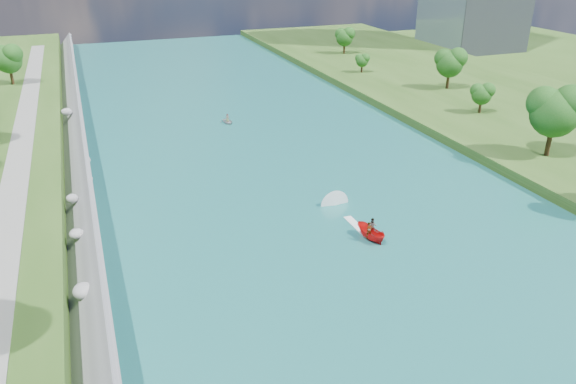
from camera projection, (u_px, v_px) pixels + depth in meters
name	position (u px, v px, depth m)	size (l,w,h in m)	color
ground	(371.00, 269.00, 54.40)	(260.00, 260.00, 0.00)	#2D5119
river_water	(296.00, 189.00, 71.40)	(55.00, 240.00, 0.10)	#1B6964
riprap_bank	(80.00, 210.00, 61.98)	(3.73, 236.00, 4.34)	slate
riverside_path	(11.00, 203.00, 59.56)	(3.00, 200.00, 0.10)	gray
trees_east	(545.00, 112.00, 81.00)	(18.89, 138.30, 11.66)	#124614
motorboat	(363.00, 226.00, 60.73)	(3.60, 18.89, 2.20)	red
raft	(228.00, 121.00, 96.39)	(2.42, 3.17, 1.55)	gray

